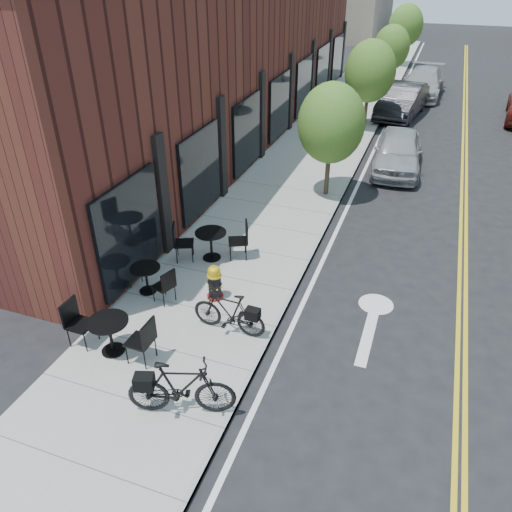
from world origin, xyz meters
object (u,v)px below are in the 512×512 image
at_px(bicycle_left, 229,312).
at_px(bistro_set_b, 146,276).
at_px(fire_hydrant, 215,282).
at_px(bicycle_right, 181,388).
at_px(parked_car_a, 398,151).
at_px(bistro_set_a, 110,332).
at_px(bistro_set_c, 211,241).
at_px(parked_car_c, 423,83).
at_px(parked_car_b, 402,101).

relative_size(bicycle_left, bistro_set_b, 0.98).
height_order(fire_hydrant, bistro_set_b, fire_hydrant).
distance_m(bicycle_right, parked_car_a, 14.01).
bearing_deg(bistro_set_a, bicycle_right, -22.55).
height_order(bistro_set_a, bistro_set_b, bistro_set_a).
bearing_deg(parked_car_a, bistro_set_c, -118.01).
distance_m(bistro_set_a, parked_car_a, 13.61).
bearing_deg(bistro_set_c, bistro_set_b, -137.78).
height_order(fire_hydrant, bistro_set_c, bistro_set_c).
xyz_separation_m(bicycle_left, bistro_set_c, (-1.64, 2.69, 0.02)).
height_order(bicycle_right, bistro_set_b, bicycle_right).
height_order(parked_car_a, parked_car_c, parked_car_c).
height_order(bicycle_right, parked_car_b, parked_car_b).
height_order(bicycle_left, parked_car_a, parked_car_a).
relative_size(bicycle_right, parked_car_a, 0.45).
relative_size(bicycle_right, bistro_set_a, 1.01).
height_order(bistro_set_a, parked_car_a, parked_car_a).
height_order(fire_hydrant, bicycle_left, bicycle_left).
height_order(parked_car_b, parked_car_c, parked_car_b).
relative_size(bistro_set_c, parked_car_b, 0.41).
bearing_deg(bistro_set_c, parked_car_b, 53.77).
bearing_deg(parked_car_c, parked_car_a, -87.86).
relative_size(bicycle_right, bistro_set_b, 1.13).
bearing_deg(parked_car_a, bicycle_left, -104.99).
bearing_deg(bistro_set_c, parked_car_a, 40.79).
height_order(bicycle_right, parked_car_c, parked_car_c).
relative_size(bistro_set_a, parked_car_b, 0.40).
bearing_deg(bicycle_right, bistro_set_b, 21.23).
height_order(bistro_set_b, parked_car_b, parked_car_b).
distance_m(bistro_set_b, parked_car_a, 11.75).
bearing_deg(parked_car_a, bistro_set_b, -117.75).
relative_size(bistro_set_c, parked_car_c, 0.38).
bearing_deg(fire_hydrant, bistro_set_a, -115.17).
height_order(bistro_set_c, parked_car_a, parked_car_a).
height_order(fire_hydrant, parked_car_c, parked_car_c).
bearing_deg(fire_hydrant, parked_car_a, 74.50).
height_order(bicycle_left, bistro_set_c, bistro_set_c).
distance_m(bicycle_left, parked_car_b, 19.01).
xyz_separation_m(bistro_set_a, parked_car_a, (4.46, 12.86, 0.10)).
bearing_deg(bistro_set_a, bicycle_left, 36.52).
distance_m(bicycle_right, bistro_set_b, 4.06).
bearing_deg(parked_car_c, bistro_set_c, -98.55).
bearing_deg(parked_car_b, bistro_set_a, -92.69).
distance_m(bistro_set_a, parked_car_c, 25.52).
xyz_separation_m(fire_hydrant, parked_car_a, (3.19, 10.35, 0.19)).
relative_size(parked_car_a, parked_car_b, 0.90).
bearing_deg(fire_hydrant, parked_car_c, 83.38).
xyz_separation_m(bistro_set_c, parked_car_c, (4.11, 20.96, 0.11)).
relative_size(fire_hydrant, parked_car_b, 0.19).
bearing_deg(parked_car_c, fire_hydrant, -95.70).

